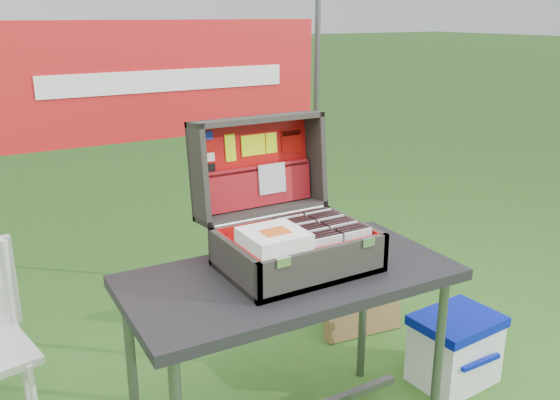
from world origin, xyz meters
TOP-DOWN VIEW (x-y plane):
  - table at (0.02, 0.00)m, footprint 1.18×0.61m
  - table_top at (0.02, 0.00)m, footprint 1.18×0.61m
  - table_leg_fr at (0.54, -0.23)m, footprint 0.04×0.04m
  - table_leg_bl at (-0.51, 0.24)m, footprint 0.04×0.04m
  - table_leg_br at (0.54, 0.24)m, footprint 0.04×0.04m
  - suitcase at (0.06, 0.08)m, footprint 0.52×0.53m
  - suitcase_base_bottom at (0.06, 0.02)m, footprint 0.52×0.37m
  - suitcase_base_wall_front at (0.06, -0.15)m, footprint 0.52×0.02m
  - suitcase_base_wall_back at (0.06, 0.20)m, footprint 0.52×0.02m
  - suitcase_base_wall_left at (-0.19, 0.02)m, footprint 0.02×0.37m
  - suitcase_base_wall_right at (0.31, 0.02)m, footprint 0.02×0.37m
  - suitcase_liner_floor at (0.06, 0.02)m, footprint 0.48×0.33m
  - suitcase_latch_left at (-0.11, -0.16)m, footprint 0.05×0.01m
  - suitcase_latch_right at (0.23, -0.16)m, footprint 0.05×0.01m
  - suitcase_hinge at (0.06, 0.21)m, footprint 0.47×0.02m
  - suitcase_lid_back at (0.06, 0.36)m, footprint 0.52×0.06m
  - suitcase_lid_rim_far at (0.06, 0.32)m, footprint 0.52×0.14m
  - suitcase_lid_rim_near at (0.06, 0.28)m, footprint 0.52×0.14m
  - suitcase_lid_rim_left at (-0.19, 0.30)m, footprint 0.02×0.18m
  - suitcase_lid_rim_right at (0.31, 0.30)m, footprint 0.02×0.18m
  - suitcase_lid_liner at (0.06, 0.35)m, footprint 0.48×0.04m
  - suitcase_liner_wall_front at (0.06, -0.14)m, footprint 0.48×0.01m
  - suitcase_liner_wall_back at (0.06, 0.19)m, footprint 0.48×0.01m
  - suitcase_liner_wall_left at (-0.18, 0.02)m, footprint 0.01×0.33m
  - suitcase_liner_wall_right at (0.30, 0.02)m, footprint 0.01×0.33m
  - suitcase_lid_pocket at (0.06, 0.32)m, footprint 0.46×0.05m
  - suitcase_pocket_edge at (0.06, 0.32)m, footprint 0.45×0.02m
  - suitcase_pocket_cd at (0.12, 0.30)m, footprint 0.12×0.02m
  - lid_sticker_cc_a at (-0.13, 0.35)m, footprint 0.05×0.01m
  - lid_sticker_cc_b at (-0.13, 0.35)m, footprint 0.05×0.01m
  - lid_sticker_cc_c at (-0.13, 0.34)m, footprint 0.05×0.01m
  - lid_sticker_cc_d at (-0.13, 0.34)m, footprint 0.05×0.01m
  - lid_card_neon_tall at (-0.04, 0.35)m, footprint 0.04×0.01m
  - lid_card_neon_main at (0.06, 0.35)m, footprint 0.10×0.01m
  - lid_card_neon_small at (0.14, 0.35)m, footprint 0.05×0.01m
  - lid_sticker_band at (0.23, 0.35)m, footprint 0.09×0.01m
  - lid_sticker_band_bar at (0.23, 0.35)m, footprint 0.08×0.01m
  - cd_left_0 at (0.09, -0.12)m, footprint 0.12×0.01m
  - cd_left_1 at (0.09, -0.10)m, footprint 0.12×0.01m
  - cd_left_2 at (0.09, -0.08)m, footprint 0.12×0.01m
  - cd_left_3 at (0.09, -0.06)m, footprint 0.12×0.01m
  - cd_left_4 at (0.09, -0.03)m, footprint 0.12×0.01m
  - cd_left_5 at (0.09, -0.01)m, footprint 0.12×0.01m
  - cd_left_6 at (0.09, 0.01)m, footprint 0.12×0.01m
  - cd_left_7 at (0.09, 0.03)m, footprint 0.12×0.01m
  - cd_left_8 at (0.09, 0.05)m, footprint 0.12×0.01m
  - cd_left_9 at (0.09, 0.07)m, footprint 0.12×0.01m
  - cd_left_10 at (0.09, 0.09)m, footprint 0.12×0.01m
  - cd_left_11 at (0.09, 0.11)m, footprint 0.12×0.01m
  - cd_left_12 at (0.09, 0.13)m, footprint 0.12×0.01m
  - cd_left_13 at (0.09, 0.15)m, footprint 0.12×0.01m
  - cd_right_0 at (0.22, -0.12)m, footprint 0.12×0.01m
  - cd_right_1 at (0.22, -0.10)m, footprint 0.12×0.01m
  - cd_right_2 at (0.22, -0.08)m, footprint 0.12×0.01m
  - cd_right_3 at (0.22, -0.06)m, footprint 0.12×0.01m
  - cd_right_4 at (0.22, -0.03)m, footprint 0.12×0.01m
  - cd_right_5 at (0.22, -0.01)m, footprint 0.12×0.01m
  - cd_right_6 at (0.22, 0.01)m, footprint 0.12×0.01m
  - cd_right_7 at (0.22, 0.03)m, footprint 0.12×0.01m
  - cd_right_8 at (0.22, 0.05)m, footprint 0.12×0.01m
  - cd_right_9 at (0.22, 0.07)m, footprint 0.12×0.01m
  - cd_right_10 at (0.22, 0.09)m, footprint 0.12×0.01m
  - cd_right_11 at (0.22, 0.11)m, footprint 0.12×0.01m
  - cd_right_12 at (0.22, 0.13)m, footprint 0.12×0.01m
  - cd_right_13 at (0.22, 0.15)m, footprint 0.12×0.01m
  - songbook_0 at (-0.08, -0.05)m, footprint 0.20×0.20m
  - songbook_1 at (-0.08, -0.05)m, footprint 0.20×0.20m
  - songbook_2 at (-0.08, -0.05)m, footprint 0.20×0.20m
  - songbook_3 at (-0.08, -0.05)m, footprint 0.20×0.20m
  - songbook_4 at (-0.08, -0.05)m, footprint 0.20×0.20m
  - songbook_5 at (-0.08, -0.05)m, footprint 0.20×0.20m
  - songbook_6 at (-0.08, -0.05)m, footprint 0.20×0.20m
  - songbook_7 at (-0.08, -0.05)m, footprint 0.20×0.20m
  - songbook_8 at (-0.08, -0.05)m, footprint 0.20×0.20m
  - songbook_9 at (-0.08, -0.05)m, footprint 0.20×0.20m
  - songbook_graphic at (-0.08, -0.06)m, footprint 0.09×0.07m
  - cooler at (0.88, -0.01)m, footprint 0.39×0.30m
  - cooler_body at (0.88, -0.01)m, footprint 0.37×0.29m
  - cooler_lid at (0.88, -0.01)m, footprint 0.39×0.30m
  - cooler_handle at (0.88, -0.16)m, footprint 0.22×0.02m
  - chair_leg_br at (-0.82, 0.72)m, footprint 0.02×0.02m
  - chair_upright_right at (-0.82, 0.74)m, footprint 0.02×0.02m
  - cardboard_box at (0.79, 0.55)m, footprint 0.44×0.17m
  - banner_post_right at (0.85, 1.10)m, footprint 0.03×0.03m
  - banner at (0.00, 1.09)m, footprint 1.60×0.02m
  - banner_text at (0.00, 1.08)m, footprint 1.20×0.00m

SIDE VIEW (x-z plane):
  - cooler_body at x=0.88m, z-range 0.00..0.28m
  - cooler at x=0.88m, z-range 0.00..0.33m
  - cooler_handle at x=0.88m, z-range 0.17..0.19m
  - chair_leg_br at x=-0.82m, z-range 0.00..0.40m
  - cardboard_box at x=0.79m, z-range 0.00..0.45m
  - cooler_lid at x=0.88m, z-range 0.28..0.33m
  - table_leg_fr at x=0.54m, z-range 0.00..0.69m
  - table_leg_bl at x=-0.51m, z-range 0.00..0.69m
  - table_leg_br at x=0.54m, z-range 0.00..0.69m
  - table at x=0.02m, z-range 0.00..0.73m
  - chair_upright_right at x=-0.82m, z-range 0.40..0.77m
  - table_top at x=0.02m, z-range 0.69..0.73m
  - suitcase_base_bottom at x=0.06m, z-range 0.73..0.75m
  - suitcase_liner_floor at x=0.06m, z-range 0.75..0.76m
  - suitcase_base_wall_front at x=0.06m, z-range 0.73..0.87m
  - suitcase_base_wall_back at x=0.06m, z-range 0.73..0.87m
  - suitcase_base_wall_left at x=-0.19m, z-range 0.73..0.87m
  - suitcase_base_wall_right at x=0.31m, z-range 0.73..0.87m
  - suitcase_liner_wall_front at x=0.06m, z-range 0.75..0.87m
  - suitcase_liner_wall_back at x=0.06m, z-range 0.75..0.87m
  - suitcase_liner_wall_left at x=-0.18m, z-range 0.75..0.87m
  - suitcase_liner_wall_right at x=0.30m, z-range 0.75..0.87m
  - cd_left_0 at x=0.09m, z-range 0.76..0.89m
  - cd_left_1 at x=0.09m, z-range 0.76..0.89m
  - cd_left_2 at x=0.09m, z-range 0.76..0.89m
  - cd_left_3 at x=0.09m, z-range 0.76..0.89m
  - cd_left_4 at x=0.09m, z-range 0.76..0.89m
  - cd_left_5 at x=0.09m, z-range 0.76..0.89m
  - cd_left_6 at x=0.09m, z-range 0.76..0.89m
  - cd_left_7 at x=0.09m, z-range 0.76..0.89m
  - cd_left_8 at x=0.09m, z-range 0.76..0.89m
  - cd_left_9 at x=0.09m, z-range 0.76..0.89m
  - cd_left_10 at x=0.09m, z-range 0.76..0.89m
  - cd_left_11 at x=0.09m, z-range 0.76..0.89m
  - cd_left_12 at x=0.09m, z-range 0.76..0.89m
  - cd_left_13 at x=0.09m, z-range 0.76..0.89m
  - cd_right_0 at x=0.22m, z-range 0.76..0.89m
  - cd_right_1 at x=0.22m, z-range 0.76..0.89m
  - cd_right_2 at x=0.22m, z-range 0.76..0.89m
  - cd_right_3 at x=0.22m, z-range 0.76..0.89m
  - cd_right_4 at x=0.22m, z-range 0.76..0.89m
  - cd_right_5 at x=0.22m, z-range 0.76..0.89m
  - cd_right_6 at x=0.22m, z-range 0.76..0.89m
  - cd_right_7 at x=0.22m, z-range 0.76..0.89m
  - cd_right_8 at x=0.22m, z-range 0.76..0.89m
  - cd_right_9 at x=0.22m, z-range 0.76..0.89m
  - cd_right_10 at x=0.22m, z-range 0.76..0.89m
  - cd_right_11 at x=0.22m, z-range 0.76..0.89m
  - cd_right_12 at x=0.22m, z-range 0.76..0.89m
  - cd_right_13 at x=0.22m, z-range 0.76..0.89m
  - banner_post_right at x=0.85m, z-range 0.00..1.70m
  - suitcase_latch_left at x=-0.11m, z-range 0.85..0.88m
  - suitcase_latch_right at x=0.23m, z-range 0.85..0.88m
  - suitcase_hinge at x=0.06m, z-range 0.86..0.88m
  - songbook_0 at x=-0.08m, z-range 0.87..0.88m
  - suitcase_lid_rim_near at x=0.06m, z-range 0.86..0.89m
  - songbook_1 at x=-0.08m, z-range 0.88..0.88m
  - songbook_2 at x=-0.08m, z-range 0.88..0.89m
  - songbook_3 at x=-0.08m, z-range 0.89..0.89m
  - songbook_4 at x=-0.08m, z-range 0.89..0.90m
  - songbook_5 at x=-0.08m, z-range 0.90..0.90m
  - songbook_6 at x=-0.08m, z-range 0.90..0.91m
  - songbook_7 at x=-0.08m, z-range 0.91..0.91m
  - songbook_8 at x=-0.08m, z-range 0.91..0.92m
  - songbook_9 at x=-0.08m, z-range 0.92..0.92m
  - songbook_graphic at x=-0.08m, z-range 0.92..0.92m
  - suitcase_lid_pocket at x=0.06m, z-range 0.88..1.04m
  - suitcase at x=0.06m, z-range 0.73..1.23m
  - suitcase_pocket_cd at x=0.12m, z-range 0.93..1.05m
  - suitcase_pocket_edge at x=0.06m, z-range 1.02..1.05m
  - suitcase_lid_back at x=0.06m, z-range 0.86..1.23m
  - suitcase_lid_liner at x=0.06m, z-range 0.88..1.21m
  - suitcase_lid_rim_left at x=-0.19m, z-range 0.86..1.24m
  - suitcase_lid_rim_right at x=0.31m, z-range 0.86..1.24m
  - lid_sticker_cc_d at x=-0.13m, z-range 1.04..1.07m
  - lid_sticker_cc_c at x=-0.13m, z-range 1.08..1.11m
  - lid_card_neon_tall at x=-0.04m, z-range 1.07..1.17m
  - lid_card_neon_main at x=0.06m, z-range 1.08..1.16m
  - lid_card_neon_small at x=0.14m, z-range 1.08..1.16m
  - lid_sticker_band at x=0.23m, z-range 1.07..1.17m
  - lid_sticker_cc_b at x=-0.13m, z-range 1.12..1.15m
  - lid_sticker_band_bar at x=0.23m, z-range 1.14..1.16m
  - lid_sticker_cc_a at x=-0.13m, z-range 1.16..1.19m
  - suitcase_lid_rim_far at x=0.06m, z-range 1.21..1.24m
  - banner at x=0.00m, z-range 1.02..1.58m
  - banner_text at x=0.00m, z-range 1.25..1.35m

